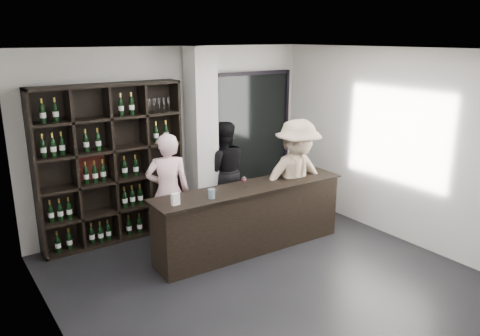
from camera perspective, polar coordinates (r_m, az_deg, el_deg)
floor at (r=6.10m, az=4.75°, el=-14.34°), size 5.00×5.50×0.01m
wine_shelf at (r=7.22m, az=-15.38°, el=0.37°), size 2.20×0.35×2.40m
structural_column at (r=7.68m, az=-4.69°, el=3.72°), size 0.40×0.40×2.90m
glass_panel at (r=8.51m, az=1.60°, el=4.62°), size 1.60×0.08×2.10m
tasting_counter at (r=6.86m, az=1.28°, el=-6.13°), size 2.98×0.62×0.98m
taster_pink at (r=6.88m, az=-8.75°, el=-2.88°), size 0.74×0.62×1.74m
taster_black at (r=7.95m, az=-2.04°, el=-0.30°), size 1.00×0.90×1.69m
customer at (r=7.16m, az=6.94°, el=-1.50°), size 1.29×0.85×1.87m
wine_glass at (r=6.62m, az=0.51°, el=-1.63°), size 0.10×0.10×0.18m
spit_cup at (r=6.20m, az=-3.48°, el=-3.16°), size 0.11×0.11×0.13m
napkin_stack at (r=7.16m, az=6.09°, el=-1.04°), size 0.15×0.15×0.02m
card_stand at (r=6.00m, az=-7.88°, el=-3.78°), size 0.11×0.06×0.16m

